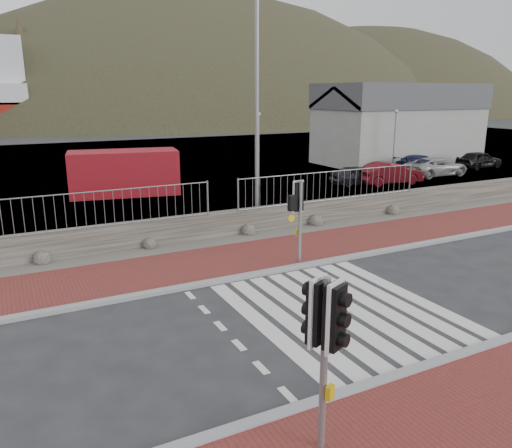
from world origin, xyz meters
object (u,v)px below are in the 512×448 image
car_d (436,167)px  car_e (479,160)px  car_c (419,163)px  shipping_container (124,173)px  streetlight (260,97)px  car_a (359,175)px  car_b (390,173)px  traffic_signal_near (325,329)px  traffic_signal_far (300,204)px

car_d → car_e: 5.35m
car_c → shipping_container: bearing=70.8°
streetlight → car_d: streetlight is taller
shipping_container → car_a: shipping_container is taller
car_b → streetlight: bearing=119.2°
car_b → car_c: car_b is taller
traffic_signal_near → car_d: size_ratio=0.65×
car_a → car_c: car_c is taller
traffic_signal_far → streetlight: 5.81m
shipping_container → car_c: bearing=5.4°
car_d → traffic_signal_near: bearing=131.1°
shipping_container → car_e: shipping_container is taller
traffic_signal_far → car_d: bearing=-153.4°
traffic_signal_near → car_c: (21.06, 19.30, -1.39)m
car_a → car_d: bearing=-75.5°
traffic_signal_far → shipping_container: 13.73m
car_d → car_b: bearing=102.6°
car_c → car_a: bearing=91.5°
car_c → car_e: size_ratio=1.15×
car_c → car_d: bearing=161.3°
car_a → car_c: size_ratio=0.81×
traffic_signal_near → shipping_container: (1.92, 20.80, -0.84)m
car_b → car_c: 5.47m
car_a → shipping_container: bearing=86.6°
streetlight → car_a: 11.54m
traffic_signal_near → car_e: size_ratio=0.77×
traffic_signal_near → streetlight: (5.30, 12.05, 3.04)m
traffic_signal_far → car_b: (12.10, 9.45, -1.26)m
shipping_container → car_e: bearing=5.1°
traffic_signal_far → car_c: (16.92, 12.02, -1.31)m
traffic_signal_near → traffic_signal_far: bearing=36.1°
car_b → car_e: 10.16m
car_a → car_b: size_ratio=0.85×
streetlight → car_b: 12.67m
car_c → car_d: 1.60m
streetlight → car_c: 17.91m
traffic_signal_far → car_c: 20.80m
streetlight → car_d: 17.22m
car_d → car_e: (5.24, 1.05, 0.02)m
shipping_container → car_e: (24.28, -2.05, -0.53)m
traffic_signal_near → car_b: traffic_signal_near is taller
traffic_signal_far → shipping_container: size_ratio=0.48×
traffic_signal_far → car_e: 24.89m
shipping_container → car_c: size_ratio=1.34×
traffic_signal_near → car_c: traffic_signal_near is taller
car_b → car_d: 4.82m
car_c → traffic_signal_near: bearing=117.8°
streetlight → car_a: (9.21, 5.35, -4.45)m
car_a → car_b: car_b is taller
streetlight → car_a: streetlight is taller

